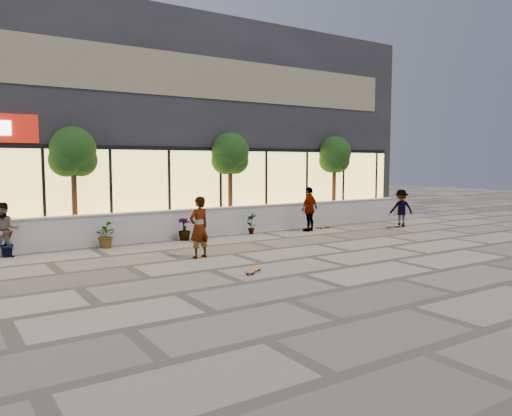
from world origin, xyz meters
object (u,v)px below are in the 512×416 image
tree_midwest (73,155)px  tree_east (334,157)px  skater_right_far (401,208)px  skateboard_center (253,270)px  skater_left (5,230)px  skateboard_right_far (393,226)px  skater_center (199,227)px  skateboard_right_near (323,227)px  skater_right_near (309,209)px  tree_mideast (230,156)px

tree_midwest → tree_east: 11.50m
skater_right_far → skateboard_center: size_ratio=2.19×
skater_left → skateboard_right_far: skater_left is taller
tree_midwest → skater_left: (-2.28, -1.40, -2.18)m
skater_right_far → skateboard_center: (-10.02, -3.99, -0.72)m
skater_center → skater_right_far: skater_center is taller
skateboard_right_near → skater_right_far: bearing=-27.8°
skateboard_center → skateboard_right_near: size_ratio=0.98×
tree_east → skater_right_near: (-2.95, -1.86, -2.10)m
skater_center → skateboard_right_far: (9.73, 1.46, -0.82)m
tree_mideast → skater_center: tree_mideast is taller
tree_midwest → skateboard_right_far: 12.81m
skater_right_near → tree_mideast: bearing=-55.1°
skater_right_near → skater_right_far: size_ratio=1.12×
tree_mideast → skater_left: (-8.28, -1.40, -2.18)m
skateboard_right_near → skateboard_right_far: (2.52, -1.48, -0.00)m
tree_east → skateboard_right_far: size_ratio=5.48×
skater_right_far → skateboard_right_near: bearing=1.6°
tree_east → skater_center: (-9.12, -4.44, -2.10)m
tree_mideast → tree_east: 5.50m
skater_center → skater_right_far: 10.38m
tree_midwest → skateboard_right_near: 10.14m
skater_right_near → tree_east: bearing=-166.8°
tree_midwest → skater_right_far: (12.65, -2.95, -2.19)m
tree_midwest → skateboard_center: 7.97m
skater_center → skateboard_center: 2.63m
skater_right_far → skateboard_right_far: size_ratio=2.22×
skater_right_far → skateboard_center: 10.81m
skater_right_near → skateboard_right_near: skater_right_near is taller
tree_midwest → skater_right_near: 9.00m
skateboard_right_near → skater_right_near: bearing=-163.5°
tree_midwest → skater_center: 5.46m
tree_east → skateboard_right_near: tree_east is taller
skater_left → skateboard_right_near: (11.87, -0.10, -0.73)m
skater_right_far → skateboard_right_near: size_ratio=2.13×
tree_midwest → skateboard_center: tree_midwest is taller
skater_left → skater_right_near: 10.83m
skateboard_center → skateboard_right_far: bearing=-12.8°
tree_midwest → skateboard_right_far: (12.11, -2.98, -2.91)m
skater_center → skater_right_near: bearing=-170.3°
skater_left → skater_right_near: bearing=5.0°
skater_left → skater_right_far: size_ratio=1.01×
skater_right_near → skateboard_right_far: 3.82m
tree_mideast → skateboard_right_far: bearing=-26.0°
tree_midwest → skateboard_center: size_ratio=5.40×
skater_left → skater_right_far: 15.00m
skater_center → skateboard_right_near: skater_center is taller
skater_left → skateboard_right_far: size_ratio=2.24×
tree_east → skater_left: tree_east is taller
skateboard_center → tree_east: bearing=2.5°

